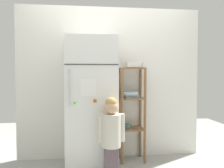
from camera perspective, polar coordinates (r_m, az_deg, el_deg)
ground_plane at (r=3.23m, az=0.30°, el=-19.60°), size 6.00×6.00×0.00m
kitchen_wall_back at (r=3.35m, az=-0.42°, el=0.32°), size 2.65×0.03×2.18m
refrigerator at (r=3.02m, az=-5.16°, el=-4.65°), size 0.64×0.64×1.68m
child_standing at (r=2.65m, az=-0.20°, el=-11.38°), size 0.31×0.23×0.95m
pantry_shelf_unit at (r=3.24m, az=4.79°, el=-5.51°), size 0.35×0.30×1.30m
fruit_bin at (r=3.22m, az=5.63°, el=4.60°), size 0.22×0.16×0.08m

